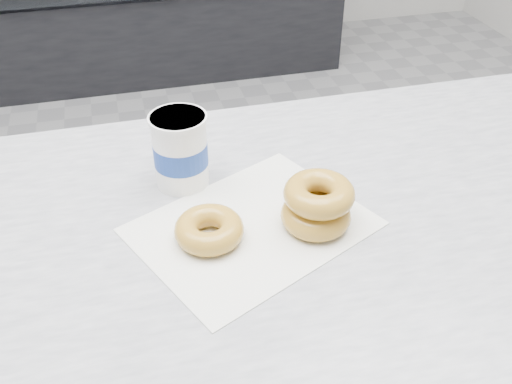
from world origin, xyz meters
TOP-DOWN VIEW (x-y plane):
  - ground at (0.00, 0.00)m, footprint 5.00×5.00m
  - wax_paper at (0.06, -0.60)m, footprint 0.42×0.38m
  - donut_single at (-0.01, -0.62)m, footprint 0.11×0.11m
  - donut_stack at (0.15, -0.62)m, footprint 0.14×0.14m
  - coffee_cup at (-0.03, -0.46)m, footprint 0.11×0.11m

SIDE VIEW (x-z plane):
  - ground at x=0.00m, z-range 0.00..0.00m
  - wax_paper at x=0.06m, z-range 0.90..0.90m
  - donut_single at x=-0.01m, z-range 0.90..0.94m
  - donut_stack at x=0.15m, z-range 0.90..0.98m
  - coffee_cup at x=-0.03m, z-range 0.90..1.03m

